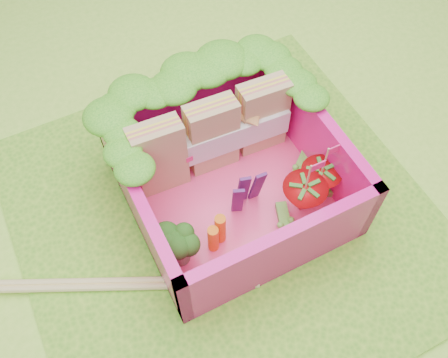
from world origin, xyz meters
name	(u,v)px	position (x,y,z in m)	size (l,w,h in m)	color
ground	(224,217)	(0.00, 0.00, 0.00)	(14.00, 14.00, 0.00)	#91D83D
placemat	(224,216)	(0.00, 0.00, 0.01)	(2.60, 2.60, 0.03)	#58A825
bento_floor	(231,194)	(0.11, 0.11, 0.06)	(1.30, 1.30, 0.05)	#FF4180
bento_box	(232,174)	(0.11, 0.11, 0.31)	(1.30, 1.30, 0.55)	#F11488
lettuce_ruffle	(197,88)	(0.11, 0.59, 0.64)	(1.43, 0.77, 0.11)	#1B7D16
sandwich_stack	(213,136)	(0.12, 0.40, 0.36)	(1.08, 0.23, 0.58)	tan
broccoli	(178,245)	(-0.39, -0.17, 0.27)	(0.34, 0.34, 0.27)	#5B9E4C
carrot_sticks	(217,233)	(-0.14, -0.17, 0.20)	(0.14, 0.10, 0.26)	orange
purple_wedges	(246,192)	(0.14, -0.03, 0.27)	(0.23, 0.10, 0.38)	#4F1A5E
strawberry_left	(303,199)	(0.45, -0.21, 0.23)	(0.28, 0.28, 0.52)	#B3100B
strawberry_right	(319,182)	(0.61, -0.15, 0.22)	(0.26, 0.26, 0.50)	#B3100B
snap_peas	(301,194)	(0.51, -0.12, 0.11)	(0.56, 0.62, 0.05)	#5BB238
chopsticks	(103,284)	(-0.88, -0.10, 0.05)	(1.83, 0.90, 0.05)	#DAC878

